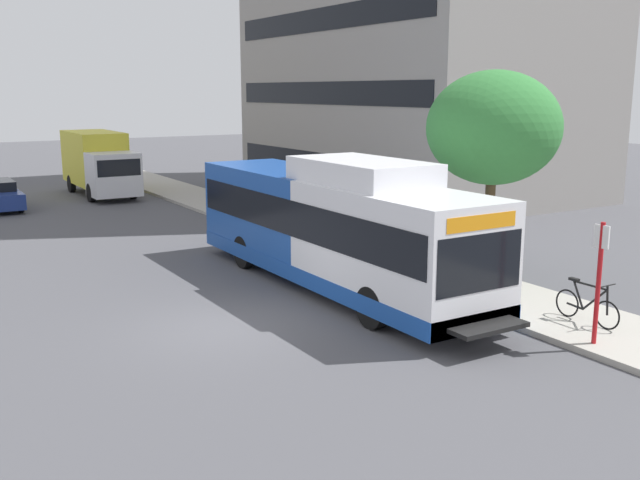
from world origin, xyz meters
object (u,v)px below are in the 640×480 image
(transit_bus, at_px, (333,227))
(bicycle_parked, at_px, (587,305))
(street_tree_near_stop, at_px, (493,128))
(bus_stop_sign_pole, at_px, (599,274))
(box_truck_background, at_px, (99,162))

(transit_bus, xyz_separation_m, bicycle_parked, (3.03, -6.09, -1.14))
(street_tree_near_stop, bearing_deg, bicycle_parked, -102.76)
(bus_stop_sign_pole, bearing_deg, transit_bus, 106.03)
(bus_stop_sign_pole, xyz_separation_m, street_tree_near_stop, (1.94, 5.17, 2.71))
(bicycle_parked, xyz_separation_m, street_tree_near_stop, (0.95, 4.17, 3.80))
(transit_bus, xyz_separation_m, street_tree_near_stop, (3.98, -1.92, 2.65))
(box_truck_background, bearing_deg, street_tree_near_stop, -78.71)
(bicycle_parked, distance_m, box_truck_background, 27.90)
(transit_bus, relative_size, bicycle_parked, 6.96)
(transit_bus, relative_size, street_tree_near_stop, 2.12)
(bus_stop_sign_pole, distance_m, box_truck_background, 28.75)
(bicycle_parked, bearing_deg, transit_bus, 116.44)
(box_truck_background, bearing_deg, bicycle_parked, -82.30)
(bicycle_parked, bearing_deg, street_tree_near_stop, 77.24)
(transit_bus, xyz_separation_m, box_truck_background, (-0.71, 21.53, 0.04))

